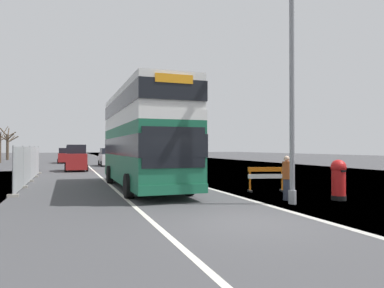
{
  "coord_description": "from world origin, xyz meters",
  "views": [
    {
      "loc": [
        -4.67,
        -8.52,
        2.05
      ],
      "look_at": [
        0.48,
        5.94,
        2.2
      ],
      "focal_mm": 32.81,
      "sensor_mm": 36.0,
      "label": 1
    }
  ],
  "objects_px": {
    "red_pillar_postbox": "(339,178)",
    "car_receding_mid": "(108,157)",
    "car_far_side": "(72,154)",
    "pedestrian_at_kerb": "(287,178)",
    "car_receding_far": "(66,156)",
    "car_oncoming_near": "(76,159)",
    "roadworks_barrier": "(266,176)",
    "double_decker_bus": "(143,137)",
    "lamppost_foreground": "(292,84)"
  },
  "relations": [
    {
      "from": "red_pillar_postbox",
      "to": "pedestrian_at_kerb",
      "type": "distance_m",
      "value": 2.03
    },
    {
      "from": "lamppost_foreground",
      "to": "double_decker_bus",
      "type": "bearing_deg",
      "value": 121.11
    },
    {
      "from": "roadworks_barrier",
      "to": "car_oncoming_near",
      "type": "relative_size",
      "value": 0.45
    },
    {
      "from": "car_receding_far",
      "to": "car_far_side",
      "type": "relative_size",
      "value": 1.06
    },
    {
      "from": "pedestrian_at_kerb",
      "to": "car_far_side",
      "type": "bearing_deg",
      "value": 99.01
    },
    {
      "from": "double_decker_bus",
      "to": "red_pillar_postbox",
      "type": "xyz_separation_m",
      "value": [
        6.35,
        -6.56,
        -1.72
      ]
    },
    {
      "from": "car_receding_far",
      "to": "red_pillar_postbox",
      "type": "bearing_deg",
      "value": -75.19
    },
    {
      "from": "red_pillar_postbox",
      "to": "car_receding_far",
      "type": "height_order",
      "value": "car_receding_far"
    },
    {
      "from": "roadworks_barrier",
      "to": "car_receding_far",
      "type": "bearing_deg",
      "value": 104.18
    },
    {
      "from": "roadworks_barrier",
      "to": "lamppost_foreground",
      "type": "bearing_deg",
      "value": -106.51
    },
    {
      "from": "red_pillar_postbox",
      "to": "car_oncoming_near",
      "type": "xyz_separation_m",
      "value": [
        -9.22,
        21.27,
        0.2
      ]
    },
    {
      "from": "car_far_side",
      "to": "pedestrian_at_kerb",
      "type": "height_order",
      "value": "car_far_side"
    },
    {
      "from": "car_far_side",
      "to": "car_oncoming_near",
      "type": "bearing_deg",
      "value": -89.89
    },
    {
      "from": "red_pillar_postbox",
      "to": "car_receding_mid",
      "type": "distance_m",
      "value": 29.62
    },
    {
      "from": "double_decker_bus",
      "to": "lamppost_foreground",
      "type": "height_order",
      "value": "lamppost_foreground"
    },
    {
      "from": "double_decker_bus",
      "to": "car_oncoming_near",
      "type": "relative_size",
      "value": 2.83
    },
    {
      "from": "double_decker_bus",
      "to": "car_receding_mid",
      "type": "relative_size",
      "value": 2.38
    },
    {
      "from": "red_pillar_postbox",
      "to": "lamppost_foreground",
      "type": "bearing_deg",
      "value": -175.01
    },
    {
      "from": "car_receding_mid",
      "to": "car_receding_far",
      "type": "relative_size",
      "value": 1.0
    },
    {
      "from": "car_oncoming_near",
      "to": "car_far_side",
      "type": "height_order",
      "value": "car_far_side"
    },
    {
      "from": "red_pillar_postbox",
      "to": "car_oncoming_near",
      "type": "bearing_deg",
      "value": 113.44
    },
    {
      "from": "car_receding_mid",
      "to": "lamppost_foreground",
      "type": "bearing_deg",
      "value": -83.49
    },
    {
      "from": "double_decker_bus",
      "to": "lamppost_foreground",
      "type": "relative_size",
      "value": 1.19
    },
    {
      "from": "car_far_side",
      "to": "roadworks_barrier",
      "type": "bearing_deg",
      "value": -79.64
    },
    {
      "from": "double_decker_bus",
      "to": "car_receding_far",
      "type": "relative_size",
      "value": 2.37
    },
    {
      "from": "double_decker_bus",
      "to": "car_far_side",
      "type": "distance_m",
      "value": 40.59
    },
    {
      "from": "car_receding_mid",
      "to": "car_far_side",
      "type": "height_order",
      "value": "car_far_side"
    },
    {
      "from": "double_decker_bus",
      "to": "pedestrian_at_kerb",
      "type": "xyz_separation_m",
      "value": [
        4.43,
        -5.91,
        -1.71
      ]
    },
    {
      "from": "double_decker_bus",
      "to": "car_receding_mid",
      "type": "bearing_deg",
      "value": 88.13
    },
    {
      "from": "double_decker_bus",
      "to": "car_far_side",
      "type": "bearing_deg",
      "value": 94.12
    },
    {
      "from": "car_receding_far",
      "to": "pedestrian_at_kerb",
      "type": "relative_size",
      "value": 2.66
    },
    {
      "from": "car_oncoming_near",
      "to": "car_receding_far",
      "type": "height_order",
      "value": "car_oncoming_near"
    },
    {
      "from": "roadworks_barrier",
      "to": "car_far_side",
      "type": "relative_size",
      "value": 0.4
    },
    {
      "from": "lamppost_foreground",
      "to": "roadworks_barrier",
      "type": "bearing_deg",
      "value": 73.49
    },
    {
      "from": "red_pillar_postbox",
      "to": "car_receding_mid",
      "type": "xyz_separation_m",
      "value": [
        -5.62,
        29.08,
        0.07
      ]
    },
    {
      "from": "car_receding_mid",
      "to": "pedestrian_at_kerb",
      "type": "distance_m",
      "value": 28.67
    },
    {
      "from": "lamppost_foreground",
      "to": "red_pillar_postbox",
      "type": "height_order",
      "value": "lamppost_foreground"
    },
    {
      "from": "car_oncoming_near",
      "to": "car_receding_mid",
      "type": "xyz_separation_m",
      "value": [
        3.61,
        7.81,
        -0.13
      ]
    },
    {
      "from": "car_receding_far",
      "to": "pedestrian_at_kerb",
      "type": "height_order",
      "value": "car_receding_far"
    },
    {
      "from": "roadworks_barrier",
      "to": "car_oncoming_near",
      "type": "bearing_deg",
      "value": 113.8
    },
    {
      "from": "lamppost_foreground",
      "to": "pedestrian_at_kerb",
      "type": "bearing_deg",
      "value": 67.18
    },
    {
      "from": "double_decker_bus",
      "to": "roadworks_barrier",
      "type": "distance_m",
      "value": 6.37
    },
    {
      "from": "red_pillar_postbox",
      "to": "car_receding_mid",
      "type": "relative_size",
      "value": 0.34
    },
    {
      "from": "car_receding_mid",
      "to": "red_pillar_postbox",
      "type": "bearing_deg",
      "value": -79.07
    },
    {
      "from": "roadworks_barrier",
      "to": "car_oncoming_near",
      "type": "xyz_separation_m",
      "value": [
        -7.96,
        18.04,
        0.36
      ]
    },
    {
      "from": "pedestrian_at_kerb",
      "to": "red_pillar_postbox",
      "type": "bearing_deg",
      "value": -18.7
    },
    {
      "from": "car_oncoming_near",
      "to": "pedestrian_at_kerb",
      "type": "distance_m",
      "value": 21.87
    },
    {
      "from": "double_decker_bus",
      "to": "red_pillar_postbox",
      "type": "distance_m",
      "value": 9.29
    },
    {
      "from": "red_pillar_postbox",
      "to": "car_receding_far",
      "type": "relative_size",
      "value": 0.34
    },
    {
      "from": "lamppost_foreground",
      "to": "car_far_side",
      "type": "height_order",
      "value": "lamppost_foreground"
    }
  ]
}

